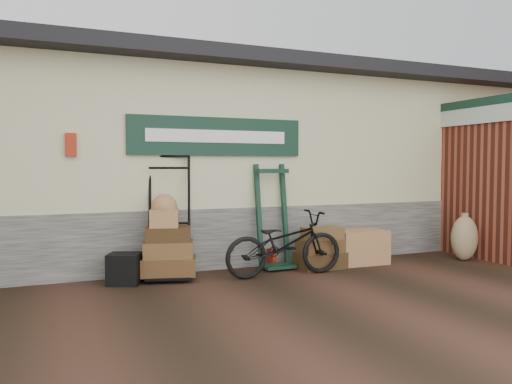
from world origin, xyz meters
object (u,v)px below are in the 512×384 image
(wicker_hamper, at_px, (359,247))
(bicycle, at_px, (284,240))
(suitcase_stack, at_px, (320,248))
(black_trunk, at_px, (125,269))
(green_barrow, at_px, (273,216))
(porter_trolley, at_px, (169,215))

(wicker_hamper, xyz_separation_m, bicycle, (-1.47, -0.34, 0.24))
(suitcase_stack, height_order, black_trunk, suitcase_stack)
(black_trunk, bearing_deg, green_barrow, 5.51)
(wicker_hamper, relative_size, bicycle, 0.47)
(green_barrow, xyz_separation_m, bicycle, (-0.09, -0.57, -0.27))
(green_barrow, bearing_deg, porter_trolley, -179.79)
(wicker_hamper, distance_m, bicycle, 1.53)
(wicker_hamper, bearing_deg, porter_trolley, 176.29)
(suitcase_stack, bearing_deg, bicycle, -160.62)
(black_trunk, bearing_deg, wicker_hamper, -0.23)
(bicycle, bearing_deg, wicker_hamper, -75.08)
(wicker_hamper, bearing_deg, bicycle, -166.95)
(green_barrow, height_order, suitcase_stack, green_barrow)
(suitcase_stack, distance_m, wicker_hamper, 0.76)
(black_trunk, bearing_deg, suitcase_stack, -2.05)
(bicycle, bearing_deg, black_trunk, 82.32)
(bicycle, bearing_deg, porter_trolley, 72.12)
(porter_trolley, relative_size, suitcase_stack, 2.45)
(porter_trolley, bearing_deg, wicker_hamper, 12.14)
(green_barrow, distance_m, wicker_hamper, 1.49)
(porter_trolley, distance_m, wicker_hamper, 3.02)
(porter_trolley, xyz_separation_m, suitcase_stack, (2.21, -0.28, -0.55))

